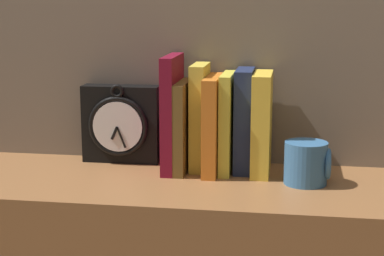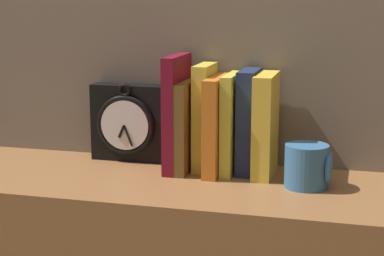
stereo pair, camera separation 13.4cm
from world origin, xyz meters
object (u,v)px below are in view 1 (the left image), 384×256
at_px(book_slot2_yellow, 198,117).
at_px(book_slot1_brown, 183,126).
at_px(book_slot3_orange, 213,124).
at_px(book_slot4_yellow, 227,123).
at_px(book_slot0_maroon, 172,113).
at_px(book_slot6_yellow, 262,123).
at_px(clock, 121,124).
at_px(mug, 307,163).
at_px(book_slot5_navy, 244,120).

bearing_deg(book_slot2_yellow, book_slot1_brown, -147.54).
distance_m(book_slot2_yellow, book_slot3_orange, 0.05).
bearing_deg(book_slot4_yellow, book_slot0_maroon, -176.56).
bearing_deg(book_slot6_yellow, clock, 172.92).
bearing_deg(book_slot4_yellow, mug, -23.43).
xyz_separation_m(book_slot0_maroon, mug, (0.30, -0.07, -0.08)).
bearing_deg(book_slot5_navy, mug, -31.86).
bearing_deg(book_slot5_navy, book_slot2_yellow, 179.36).
height_order(book_slot2_yellow, book_slot4_yellow, book_slot2_yellow).
distance_m(book_slot2_yellow, book_slot5_navy, 0.11).
bearing_deg(book_slot1_brown, book_slot5_navy, 7.35).
relative_size(book_slot0_maroon, book_slot1_brown, 1.29).
bearing_deg(book_slot3_orange, book_slot1_brown, 177.26).
distance_m(book_slot1_brown, book_slot4_yellow, 0.10).
xyz_separation_m(book_slot1_brown, book_slot2_yellow, (0.03, 0.02, 0.02)).
height_order(clock, book_slot6_yellow, book_slot6_yellow).
relative_size(book_slot0_maroon, book_slot5_navy, 1.13).
bearing_deg(book_slot1_brown, clock, 163.87).
relative_size(book_slot4_yellow, book_slot5_navy, 0.96).
distance_m(book_slot4_yellow, book_slot5_navy, 0.04).
relative_size(book_slot4_yellow, book_slot6_yellow, 0.99).
distance_m(book_slot1_brown, book_slot5_navy, 0.14).
distance_m(book_slot3_orange, mug, 0.23).
height_order(book_slot2_yellow, book_slot6_yellow, book_slot2_yellow).
xyz_separation_m(book_slot5_navy, book_slot6_yellow, (0.04, -0.01, -0.00)).
xyz_separation_m(book_slot4_yellow, book_slot6_yellow, (0.08, -0.00, 0.00)).
bearing_deg(clock, book_slot4_yellow, -8.56).
relative_size(clock, book_slot0_maroon, 0.73).
distance_m(book_slot0_maroon, book_slot3_orange, 0.10).
bearing_deg(clock, book_slot3_orange, -12.25).
bearing_deg(book_slot2_yellow, book_slot4_yellow, -9.47).
bearing_deg(book_slot3_orange, book_slot2_yellow, 150.19).
distance_m(book_slot1_brown, book_slot3_orange, 0.07).
relative_size(clock, book_slot6_yellow, 0.85).
height_order(book_slot0_maroon, book_slot6_yellow, book_slot0_maroon).
bearing_deg(mug, clock, 165.08).
xyz_separation_m(book_slot1_brown, book_slot4_yellow, (0.10, 0.01, 0.01)).
height_order(clock, book_slot5_navy, book_slot5_navy).
xyz_separation_m(book_slot0_maroon, book_slot4_yellow, (0.12, 0.01, -0.02)).
bearing_deg(book_slot3_orange, mug, -17.73).
xyz_separation_m(book_slot0_maroon, book_slot6_yellow, (0.20, 0.00, -0.02)).
xyz_separation_m(book_slot3_orange, mug, (0.21, -0.07, -0.06)).
height_order(book_slot1_brown, book_slot2_yellow, book_slot2_yellow).
distance_m(book_slot4_yellow, book_slot6_yellow, 0.08).
distance_m(clock, book_slot5_navy, 0.29).
bearing_deg(book_slot2_yellow, book_slot0_maroon, -160.97).
bearing_deg(book_slot6_yellow, book_slot4_yellow, 177.88).
bearing_deg(book_slot0_maroon, book_slot5_navy, 6.28).
xyz_separation_m(book_slot3_orange, book_slot6_yellow, (0.11, 0.01, 0.00)).
bearing_deg(book_slot3_orange, book_slot5_navy, 16.96).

